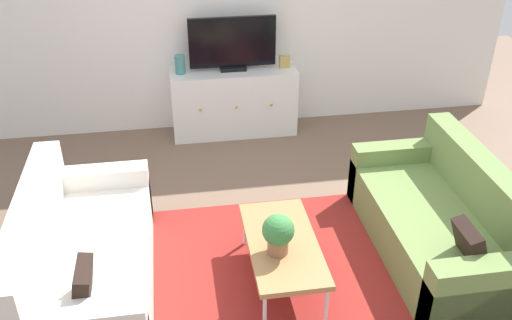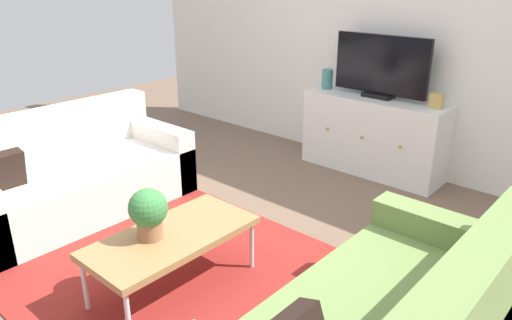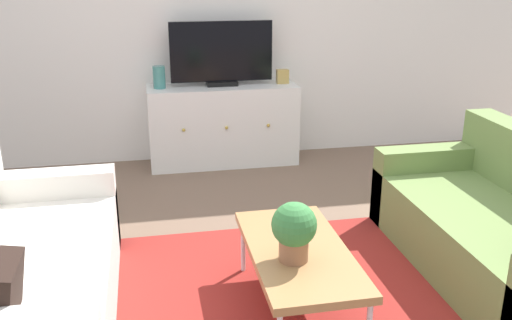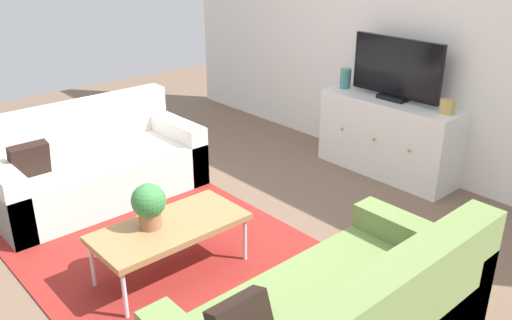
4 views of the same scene
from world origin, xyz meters
TOP-DOWN VIEW (x-y plane):
  - ground_plane at (0.00, 0.00)m, footprint 10.00×10.00m
  - wall_back at (0.00, 2.55)m, footprint 6.40×0.12m
  - area_rug at (0.00, -0.15)m, footprint 2.50×1.90m
  - couch_left_side at (-1.44, -0.10)m, footprint 0.89×1.79m
  - coffee_table at (0.06, -0.26)m, footprint 0.51×1.04m
  - potted_plant at (0.01, -0.37)m, footprint 0.23×0.23m
  - tv_console at (0.02, 2.27)m, footprint 1.37×0.47m
  - flat_screen_tv at (0.02, 2.29)m, footprint 0.93×0.16m
  - glass_vase at (-0.55, 2.27)m, footprint 0.11×0.11m
  - mantel_clock at (0.59, 2.27)m, footprint 0.11×0.07m

SIDE VIEW (x-z plane):
  - ground_plane at x=0.00m, z-range 0.00..0.00m
  - area_rug at x=0.00m, z-range 0.00..0.01m
  - couch_left_side at x=-1.44m, z-range -0.13..0.67m
  - coffee_table at x=0.06m, z-range 0.16..0.55m
  - tv_console at x=0.02m, z-range 0.00..0.74m
  - potted_plant at x=0.01m, z-range 0.40..0.72m
  - mantel_clock at x=0.59m, z-range 0.74..0.87m
  - glass_vase at x=-0.55m, z-range 0.74..0.94m
  - flat_screen_tv at x=0.02m, z-range 0.74..1.32m
  - wall_back at x=0.00m, z-range 0.00..2.70m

